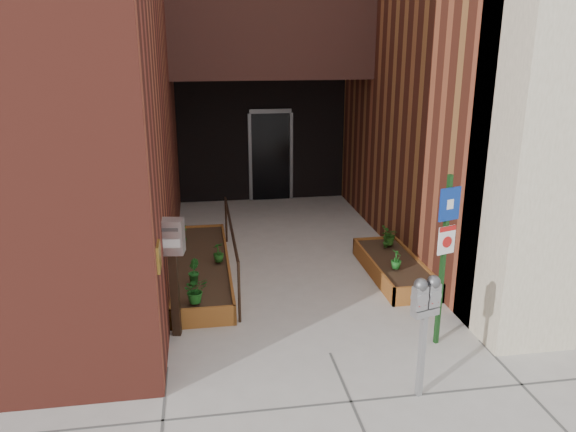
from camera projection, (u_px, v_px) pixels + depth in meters
name	position (u px, v px, depth m)	size (l,w,h in m)	color
ground	(330.00, 353.00, 7.02)	(80.00, 80.00, 0.00)	#9E9991
planter_left	(202.00, 268.00, 9.29)	(0.90, 3.60, 0.30)	brown
planter_right	(394.00, 268.00, 9.29)	(0.80, 2.20, 0.30)	brown
handrail	(231.00, 233.00, 9.13)	(0.04, 3.34, 0.90)	black
parking_meter	(425.00, 305.00, 5.86)	(0.33, 0.20, 1.42)	#969698
sign_post	(445.00, 243.00, 6.85)	(0.30, 0.12, 2.23)	#153B16
payment_dropbox	(172.00, 253.00, 7.12)	(0.35, 0.28, 1.61)	black
shrub_left_a	(195.00, 290.00, 7.66)	(0.33, 0.33, 0.36)	#185618
shrub_left_b	(193.00, 271.00, 8.29)	(0.20, 0.20, 0.36)	#18551A
shrub_left_c	(218.00, 252.00, 9.09)	(0.18, 0.18, 0.32)	#1B4F16
shrub_left_d	(183.00, 235.00, 9.90)	(0.17, 0.17, 0.33)	#195017
shrub_right_a	(396.00, 259.00, 8.82)	(0.17, 0.17, 0.31)	#1C631E
shrub_right_b	(386.00, 239.00, 9.72)	(0.16, 0.16, 0.31)	#205017
shrub_right_c	(389.00, 235.00, 9.83)	(0.31, 0.31, 0.34)	#275D1A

